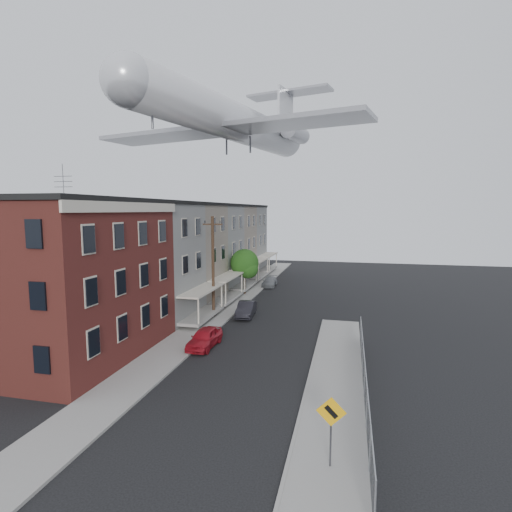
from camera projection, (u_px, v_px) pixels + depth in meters
The scene contains 19 objects.
ground at pixel (198, 435), 16.99m from camera, with size 120.00×120.00×0.00m, color black.
sidewalk_left at pixel (234, 302), 41.45m from camera, with size 3.00×62.00×0.12m, color gray.
sidewalk_right at pixel (335, 386), 21.53m from camera, with size 3.00×26.00×0.12m, color gray.
curb_left at pixel (247, 302), 41.11m from camera, with size 0.15×62.00×0.14m, color gray.
curb_right at pixel (308, 383), 21.86m from camera, with size 0.15×26.00×0.14m, color gray.
corner_building at pixel (63, 278), 25.91m from camera, with size 10.31×12.30×12.15m.
row_house_a at pixel (139, 260), 35.09m from camera, with size 11.98×7.00×10.30m.
row_house_b at pixel (173, 252), 41.86m from camera, with size 11.98×7.00×10.30m.
row_house_c at pixel (198, 246), 48.63m from camera, with size 11.98×7.00×10.30m.
row_house_d at pixel (217, 242), 55.40m from camera, with size 11.98×7.00×10.30m.
row_house_e at pixel (231, 239), 62.17m from camera, with size 11.98×7.00×10.30m.
chainlink_fence at pixel (365, 380), 20.11m from camera, with size 0.06×18.06×1.90m.
warning_sign at pixel (331, 421), 14.50m from camera, with size 1.10×0.11×2.80m.
utility_pole at pixel (213, 265), 35.14m from camera, with size 1.80×0.26×9.00m.
street_tree at pixel (245, 265), 44.80m from camera, with size 3.22×3.20×5.20m.
car_near at pixel (205, 338), 27.80m from camera, with size 1.58×3.93×1.34m, color #AF1623.
car_mid at pixel (246, 309), 35.90m from camera, with size 1.41×4.04×1.33m, color black.
car_far at pixel (270, 282), 50.15m from camera, with size 1.63×4.00×1.16m, color slate.
airplane at pixel (236, 122), 36.97m from camera, with size 26.06×29.79×8.58m.
Camera 1 is at (6.10, -15.01, 9.51)m, focal length 28.00 mm.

